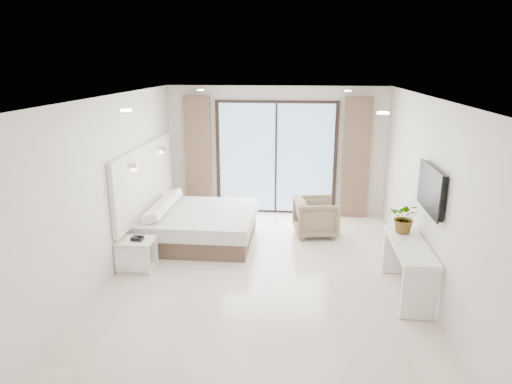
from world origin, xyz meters
TOP-DOWN VIEW (x-y plane):
  - ground at (0.00, 0.00)m, footprint 6.20×6.20m
  - room_shell at (-0.20, 0.88)m, footprint 4.62×6.22m
  - bed at (-1.32, 1.30)m, footprint 1.98×1.89m
  - nightstand at (-2.01, -0.01)m, footprint 0.54×0.45m
  - phone at (-1.97, -0.02)m, footprint 0.19×0.15m
  - console_desk at (2.04, -0.42)m, footprint 0.46×1.47m
  - plant at (2.04, -0.00)m, footprint 0.57×0.59m
  - armchair at (0.83, 1.79)m, footprint 0.82×0.86m

SIDE VIEW (x-z plane):
  - ground at x=0.00m, z-range 0.00..0.00m
  - nightstand at x=-2.01m, z-range 0.00..0.50m
  - bed at x=-1.32m, z-range -0.05..0.64m
  - armchair at x=0.83m, z-range 0.00..0.78m
  - phone at x=-1.97m, z-range 0.50..0.56m
  - console_desk at x=2.04m, z-range 0.17..0.94m
  - plant at x=2.04m, z-range 0.77..1.13m
  - room_shell at x=-0.20m, z-range 0.22..2.94m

